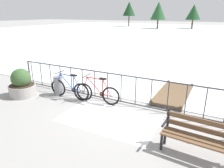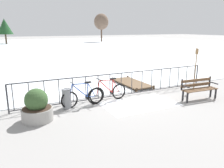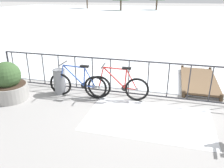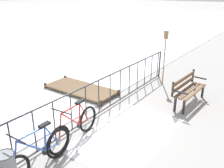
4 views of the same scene
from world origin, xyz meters
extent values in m
plane|color=gray|center=(0.00, 0.00, 0.00)|extent=(160.00, 160.00, 0.00)
cube|color=silver|center=(0.00, 28.40, 0.01)|extent=(80.00, 56.00, 0.03)
cube|color=white|center=(0.17, -1.20, 0.00)|extent=(2.93, 1.77, 0.01)
cylinder|color=#2D2D33|center=(0.00, 0.00, 1.05)|extent=(9.00, 0.04, 0.04)
cylinder|color=#2D2D33|center=(0.00, 0.00, 0.08)|extent=(9.00, 0.04, 0.04)
cylinder|color=#2D2D33|center=(-4.50, 0.00, 0.53)|extent=(0.06, 0.06, 1.05)
cylinder|color=#2D2D33|center=(4.50, 0.00, 0.53)|extent=(0.06, 0.06, 1.05)
cylinder|color=#2D2D33|center=(-4.32, 0.00, 0.57)|extent=(0.03, 0.03, 0.97)
cylinder|color=#2D2D33|center=(-3.78, 0.00, 0.57)|extent=(0.03, 0.03, 0.97)
cylinder|color=#2D2D33|center=(-3.24, 0.00, 0.57)|extent=(0.03, 0.03, 0.97)
cylinder|color=#2D2D33|center=(-2.70, 0.00, 0.57)|extent=(0.03, 0.03, 0.97)
cylinder|color=#2D2D33|center=(-2.16, 0.00, 0.57)|extent=(0.03, 0.03, 0.97)
cylinder|color=#2D2D33|center=(-1.62, 0.00, 0.57)|extent=(0.03, 0.03, 0.97)
cylinder|color=#2D2D33|center=(-1.08, 0.00, 0.57)|extent=(0.03, 0.03, 0.97)
cylinder|color=#2D2D33|center=(-0.54, 0.00, 0.57)|extent=(0.03, 0.03, 0.97)
cylinder|color=#2D2D33|center=(0.00, 0.00, 0.57)|extent=(0.03, 0.03, 0.97)
cylinder|color=#2D2D33|center=(0.54, 0.00, 0.57)|extent=(0.03, 0.03, 0.97)
cylinder|color=#2D2D33|center=(1.08, 0.00, 0.57)|extent=(0.03, 0.03, 0.97)
cylinder|color=#2D2D33|center=(1.62, 0.00, 0.57)|extent=(0.03, 0.03, 0.97)
cylinder|color=#2D2D33|center=(2.16, 0.00, 0.57)|extent=(0.03, 0.03, 0.97)
cylinder|color=#2D2D33|center=(2.70, 0.00, 0.57)|extent=(0.03, 0.03, 0.97)
cylinder|color=#2D2D33|center=(3.24, 0.00, 0.57)|extent=(0.03, 0.03, 0.97)
cylinder|color=#2D2D33|center=(3.78, 0.00, 0.57)|extent=(0.03, 0.03, 0.97)
cylinder|color=#2D2D33|center=(4.32, 0.00, 0.57)|extent=(0.03, 0.03, 0.97)
torus|color=black|center=(-1.39, -0.43, 0.33)|extent=(0.66, 0.08, 0.66)
cylinder|color=gray|center=(-1.39, -0.43, 0.33)|extent=(0.08, 0.06, 0.08)
torus|color=black|center=(-2.44, -0.46, 0.33)|extent=(0.66, 0.08, 0.66)
cylinder|color=gray|center=(-2.44, -0.46, 0.33)|extent=(0.08, 0.06, 0.08)
cylinder|color=#2D51B2|center=(-1.71, -0.44, 0.62)|extent=(0.08, 0.04, 0.53)
cylinder|color=#2D51B2|center=(-2.02, -0.45, 0.63)|extent=(0.61, 0.06, 0.59)
cylinder|color=#2D51B2|center=(-2.00, -0.45, 0.90)|extent=(0.63, 0.06, 0.07)
cylinder|color=#2D51B2|center=(-1.56, -0.43, 0.34)|extent=(0.34, 0.04, 0.05)
cylinder|color=#2D51B2|center=(-1.54, -0.43, 0.61)|extent=(0.32, 0.04, 0.56)
cylinder|color=#2D51B2|center=(-2.38, -0.46, 0.62)|extent=(0.16, 0.04, 0.59)
cube|color=black|center=(-1.68, -0.44, 0.92)|extent=(0.24, 0.11, 0.05)
cylinder|color=black|center=(-2.31, -0.46, 0.96)|extent=(0.04, 0.52, 0.03)
cylinder|color=black|center=(-1.73, -0.44, 0.35)|extent=(0.18, 0.03, 0.18)
torus|color=black|center=(-0.26, -0.27, 0.33)|extent=(0.66, 0.12, 0.66)
cylinder|color=gray|center=(-0.26, -0.27, 0.33)|extent=(0.08, 0.07, 0.08)
torus|color=black|center=(-1.30, -0.37, 0.33)|extent=(0.66, 0.12, 0.66)
cylinder|color=gray|center=(-1.30, -0.37, 0.33)|extent=(0.08, 0.07, 0.08)
cylinder|color=red|center=(-0.57, -0.30, 0.62)|extent=(0.08, 0.04, 0.53)
cylinder|color=red|center=(-0.88, -0.33, 0.63)|extent=(0.61, 0.09, 0.59)
cylinder|color=red|center=(-0.86, -0.33, 0.90)|extent=(0.63, 0.09, 0.07)
cylinder|color=red|center=(-0.42, -0.29, 0.34)|extent=(0.34, 0.06, 0.05)
cylinder|color=red|center=(-0.40, -0.29, 0.61)|extent=(0.32, 0.06, 0.56)
cylinder|color=red|center=(-1.24, -0.36, 0.62)|extent=(0.16, 0.05, 0.59)
cube|color=black|center=(-0.55, -0.30, 0.92)|extent=(0.25, 0.12, 0.05)
cylinder|color=black|center=(-1.18, -0.35, 0.96)|extent=(0.07, 0.52, 0.03)
cylinder|color=black|center=(-0.59, -0.30, 0.35)|extent=(0.18, 0.04, 0.18)
cube|color=brown|center=(2.74, -1.69, 0.44)|extent=(1.60, 0.20, 0.04)
cube|color=brown|center=(2.73, -1.84, 0.44)|extent=(1.60, 0.20, 0.04)
cube|color=brown|center=(2.72, -2.00, 0.44)|extent=(1.60, 0.20, 0.04)
cube|color=brown|center=(2.75, -1.60, 0.58)|extent=(1.60, 0.16, 0.12)
cube|color=brown|center=(2.75, -1.60, 0.78)|extent=(1.60, 0.16, 0.12)
cube|color=black|center=(3.48, -2.03, 0.22)|extent=(0.05, 0.06, 0.44)
cube|color=black|center=(3.50, -1.76, 0.22)|extent=(0.05, 0.06, 0.44)
cube|color=black|center=(3.51, -1.64, 0.67)|extent=(0.05, 0.05, 0.45)
cube|color=black|center=(3.49, -1.89, 0.64)|extent=(0.07, 0.40, 0.04)
cube|color=black|center=(1.97, -1.93, 0.22)|extent=(0.05, 0.06, 0.44)
cube|color=black|center=(1.98, -1.66, 0.22)|extent=(0.05, 0.06, 0.44)
cube|color=black|center=(1.99, -1.55, 0.67)|extent=(0.05, 0.05, 0.45)
cube|color=black|center=(1.98, -1.80, 0.64)|extent=(0.07, 0.40, 0.04)
cylinder|color=#9E9B96|center=(-3.68, -1.09, 0.21)|extent=(0.99, 0.99, 0.42)
cylinder|color=#38281E|center=(-3.68, -1.09, 0.43)|extent=(0.91, 0.91, 0.02)
sphere|color=#38562D|center=(-3.68, -1.09, 0.70)|extent=(0.74, 0.74, 0.74)
cylinder|color=gray|center=(-2.52, -0.36, 0.36)|extent=(0.34, 0.34, 0.72)
torus|color=#494A4E|center=(-2.52, -0.36, 0.72)|extent=(0.35, 0.35, 0.02)
cylinder|color=#937047|center=(3.90, -0.43, 0.85)|extent=(0.04, 0.04, 1.70)
cube|color=#937047|center=(3.90, -0.43, 1.84)|extent=(0.03, 0.16, 0.28)
cube|color=brown|center=(1.50, 1.56, 0.12)|extent=(1.10, 2.51, 0.06)
cylinder|color=#433323|center=(1.00, 0.30, 0.10)|extent=(0.10, 0.10, 0.20)
cylinder|color=#433323|center=(1.99, 0.30, 0.10)|extent=(0.10, 0.10, 0.20)
cylinder|color=#433323|center=(1.00, 2.81, 0.10)|extent=(0.10, 0.10, 0.20)
cylinder|color=#433323|center=(1.99, 2.81, 0.10)|extent=(0.10, 0.10, 0.20)
cylinder|color=brown|center=(-3.18, 40.20, 1.49)|extent=(0.30, 0.30, 2.98)
cone|color=#1E4723|center=(-3.18, 40.20, 3.24)|extent=(2.89, 2.89, 2.92)
cylinder|color=brown|center=(16.09, 38.25, 1.67)|extent=(0.31, 0.31, 3.35)
ellipsoid|color=brown|center=(16.09, 38.25, 4.29)|extent=(3.15, 3.15, 3.46)
camera|label=1|loc=(2.87, -6.11, 3.03)|focal=33.28mm
camera|label=2|loc=(-4.56, -8.23, 2.91)|focal=35.91mm
camera|label=3|loc=(0.57, -5.90, 2.72)|focal=36.28mm
camera|label=4|loc=(-4.21, -3.78, 3.30)|focal=38.71mm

